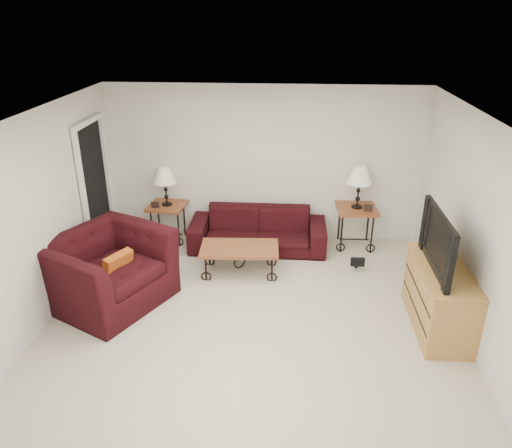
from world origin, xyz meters
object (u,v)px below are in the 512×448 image
(lamp_right, at_px, (359,187))
(sofa, at_px, (258,230))
(side_table_left, at_px, (168,222))
(armchair, at_px, (108,270))
(tv_stand, at_px, (440,298))
(side_table_right, at_px, (355,227))
(television, at_px, (448,242))
(lamp_left, at_px, (166,186))
(backpack, at_px, (357,256))
(coffee_table, at_px, (240,260))

(lamp_right, bearing_deg, sofa, -173.36)
(sofa, relative_size, lamp_right, 3.20)
(side_table_left, distance_m, lamp_right, 3.11)
(armchair, distance_m, tv_stand, 4.11)
(side_table_right, distance_m, television, 2.39)
(side_table_left, xyz_separation_m, television, (3.76, -2.13, 0.82))
(lamp_left, bearing_deg, sofa, -6.91)
(backpack, bearing_deg, sofa, 135.20)
(side_table_right, bearing_deg, armchair, -150.70)
(sofa, bearing_deg, side_table_right, 6.64)
(side_table_right, bearing_deg, lamp_right, 0.00)
(side_table_right, height_order, lamp_left, lamp_left)
(lamp_left, xyz_separation_m, backpack, (2.99, -0.76, -0.74))
(side_table_left, xyz_separation_m, coffee_table, (1.28, -1.01, -0.11))
(side_table_right, height_order, armchair, armchair)
(coffee_table, bearing_deg, lamp_right, 30.05)
(side_table_left, bearing_deg, armchair, -99.66)
(side_table_left, distance_m, side_table_right, 3.03)
(sofa, xyz_separation_m, backpack, (1.50, -0.58, -0.11))
(sofa, bearing_deg, coffee_table, -103.71)
(lamp_right, height_order, tv_stand, lamp_right)
(coffee_table, bearing_deg, side_table_left, 141.71)
(television, bearing_deg, side_table_right, -161.03)
(side_table_left, distance_m, lamp_left, 0.63)
(backpack, bearing_deg, side_table_right, 62.92)
(lamp_left, xyz_separation_m, tv_stand, (3.78, -2.13, -0.54))
(side_table_right, bearing_deg, sofa, -173.36)
(tv_stand, relative_size, television, 1.12)
(lamp_left, height_order, coffee_table, lamp_left)
(sofa, xyz_separation_m, lamp_left, (-1.49, 0.18, 0.62))
(lamp_right, distance_m, tv_stand, 2.34)
(tv_stand, bearing_deg, lamp_left, 150.61)
(armchair, bearing_deg, side_table_left, 17.86)
(sofa, height_order, coffee_table, sofa)
(lamp_left, bearing_deg, side_table_left, 0.00)
(backpack, bearing_deg, coffee_table, 164.72)
(armchair, distance_m, backpack, 3.50)
(lamp_right, bearing_deg, side_table_left, 180.00)
(side_table_right, distance_m, armchair, 3.85)
(lamp_left, height_order, tv_stand, lamp_left)
(lamp_left, bearing_deg, armchair, -99.66)
(lamp_right, xyz_separation_m, backpack, (-0.04, -0.76, -0.81))
(side_table_right, xyz_separation_m, backpack, (-0.04, -0.76, -0.14))
(side_table_left, distance_m, backpack, 3.08)
(sofa, relative_size, coffee_table, 1.94)
(coffee_table, relative_size, tv_stand, 0.84)
(lamp_right, distance_m, armchair, 3.88)
(coffee_table, distance_m, armchair, 1.84)
(armchair, bearing_deg, television, -65.98)
(sofa, bearing_deg, backpack, -21.06)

